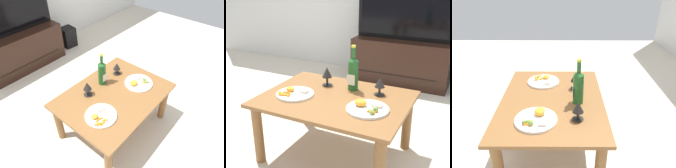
# 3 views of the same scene
# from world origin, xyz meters

# --- Properties ---
(ground_plane) EXTENTS (6.40, 6.40, 0.00)m
(ground_plane) POSITION_xyz_m (0.00, 0.00, 0.00)
(ground_plane) COLOR beige
(dining_table) EXTENTS (1.02, 0.76, 0.46)m
(dining_table) POSITION_xyz_m (0.00, 0.00, 0.38)
(dining_table) COLOR brown
(dining_table) RESTS_ON ground_plane
(tv_stand) EXTENTS (1.14, 0.46, 0.53)m
(tv_stand) POSITION_xyz_m (0.02, 1.72, 0.27)
(tv_stand) COLOR black
(tv_stand) RESTS_ON ground_plane
(tv_screen) EXTENTS (1.11, 0.05, 0.61)m
(tv_screen) POSITION_xyz_m (0.02, 1.72, 0.84)
(tv_screen) COLOR black
(tv_screen) RESTS_ON tv_stand
(wine_bottle) EXTENTS (0.08, 0.08, 0.34)m
(wine_bottle) POSITION_xyz_m (0.05, 0.19, 0.60)
(wine_bottle) COLOR #1E5923
(wine_bottle) RESTS_ON dining_table
(goblet_left) EXTENTS (0.08, 0.08, 0.15)m
(goblet_left) POSITION_xyz_m (-0.16, 0.18, 0.56)
(goblet_left) COLOR black
(goblet_left) RESTS_ON dining_table
(goblet_right) EXTENTS (0.07, 0.07, 0.13)m
(goblet_right) POSITION_xyz_m (0.26, 0.18, 0.55)
(goblet_right) COLOR black
(goblet_right) RESTS_ON dining_table
(dinner_plate_left) EXTENTS (0.27, 0.27, 0.05)m
(dinner_plate_left) POSITION_xyz_m (-0.28, -0.09, 0.47)
(dinner_plate_left) COLOR white
(dinner_plate_left) RESTS_ON dining_table
(dinner_plate_right) EXTENTS (0.28, 0.28, 0.06)m
(dinner_plate_right) POSITION_xyz_m (0.27, -0.09, 0.48)
(dinner_plate_right) COLOR white
(dinner_plate_right) RESTS_ON dining_table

